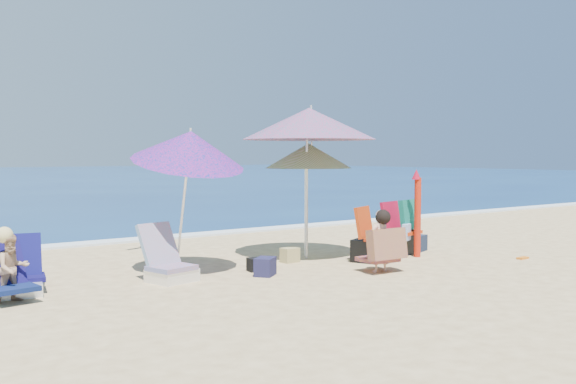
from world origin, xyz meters
TOP-DOWN VIEW (x-y plane):
  - ground at (0.00, 0.00)m, footprint 120.00×120.00m
  - foam at (0.00, 5.10)m, footprint 120.00×0.50m
  - umbrella_turquoise at (0.47, 1.49)m, footprint 2.17×2.17m
  - umbrella_striped at (0.60, 1.67)m, footprint 1.57×1.57m
  - umbrella_blue at (-1.69, 1.37)m, footprint 1.57×1.63m
  - furled_umbrella at (1.95, 0.57)m, footprint 0.16×0.16m
  - chair_navy at (-3.90, 1.42)m, footprint 0.66×0.78m
  - chair_rainbow at (-2.15, 1.09)m, footprint 0.68×0.76m
  - camp_chair_left at (1.03, 0.69)m, footprint 0.70×0.79m
  - camp_chair_right at (1.97, 0.94)m, footprint 0.60×0.64m
  - person_center at (0.52, -0.09)m, footprint 0.61×0.52m
  - person_left at (-4.09, 1.04)m, footprint 0.56×0.64m
  - bag_navy_a at (-0.93, 0.67)m, footprint 0.39×0.38m
  - bag_black_a at (-0.82, 1.03)m, footprint 0.29×0.24m
  - bag_tan at (-0.00, 1.36)m, footprint 0.27×0.20m
  - bag_navy_b at (2.43, 1.02)m, footprint 0.43×0.38m
  - orange_item at (3.14, -0.56)m, footprint 0.23×0.12m

SIDE VIEW (x-z plane):
  - ground at x=0.00m, z-range 0.00..0.00m
  - orange_item at x=3.14m, z-range 0.00..0.03m
  - foam at x=0.00m, z-range 0.00..0.04m
  - bag_black_a at x=-0.82m, z-range 0.00..0.19m
  - bag_tan at x=0.00m, z-range 0.00..0.22m
  - bag_navy_a at x=-0.93m, z-range 0.00..0.25m
  - bag_navy_b at x=2.43m, z-range 0.00..0.27m
  - chair_navy at x=-3.90m, z-range -0.16..0.52m
  - chair_rainbow at x=-2.15m, z-range -0.17..0.57m
  - camp_chair_left at x=1.03m, z-range -0.17..0.67m
  - camp_chair_right at x=1.97m, z-range -0.13..0.78m
  - person_left at x=-4.09m, z-range -0.04..0.81m
  - person_center at x=0.52m, z-range -0.01..0.87m
  - furled_umbrella at x=1.95m, z-range 0.07..1.47m
  - umbrella_striped at x=0.60m, z-range 0.69..2.55m
  - umbrella_blue at x=-1.69m, z-range 0.68..2.80m
  - umbrella_turquoise at x=0.47m, z-range 0.92..3.33m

